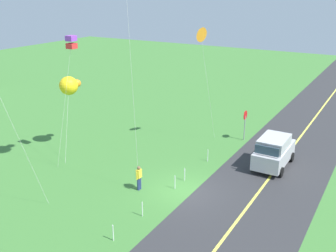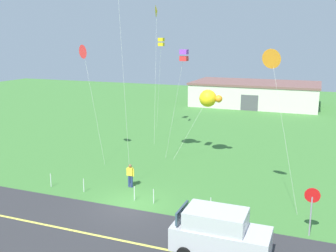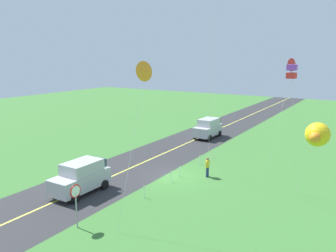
{
  "view_description": "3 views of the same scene",
  "coord_description": "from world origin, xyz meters",
  "px_view_note": "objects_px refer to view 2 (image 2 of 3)",
  "views": [
    {
      "loc": [
        -19.36,
        -10.12,
        11.97
      ],
      "look_at": [
        2.07,
        2.47,
        3.22
      ],
      "focal_mm": 42.2,
      "sensor_mm": 36.0,
      "label": 1
    },
    {
      "loc": [
        9.98,
        -19.47,
        9.71
      ],
      "look_at": [
        1.85,
        1.44,
        4.71
      ],
      "focal_mm": 41.55,
      "sensor_mm": 36.0,
      "label": 2
    },
    {
      "loc": [
        22.7,
        13.61,
        9.46
      ],
      "look_at": [
        1.29,
        0.47,
        4.37
      ],
      "focal_mm": 36.86,
      "sensor_mm": 36.0,
      "label": 3
    }
  ],
  "objects_px": {
    "person_adult_near": "(130,175)",
    "kite_pink_drift": "(272,59)",
    "kite_yellow_high": "(184,56)",
    "kite_green_far": "(161,42)",
    "warehouse_distant": "(255,94)",
    "kite_orange_near": "(157,12)",
    "car_suv_foreground": "(219,233)",
    "stop_sign": "(312,202)",
    "kite_blue_mid": "(209,98)",
    "kite_cyan_top": "(84,52)"
  },
  "relations": [
    {
      "from": "person_adult_near",
      "to": "kite_pink_drift",
      "type": "relative_size",
      "value": 0.17
    },
    {
      "from": "kite_yellow_high",
      "to": "kite_green_far",
      "type": "xyz_separation_m",
      "value": [
        -6.29,
        10.86,
        0.9
      ]
    },
    {
      "from": "kite_pink_drift",
      "to": "warehouse_distant",
      "type": "height_order",
      "value": "kite_pink_drift"
    },
    {
      "from": "person_adult_near",
      "to": "warehouse_distant",
      "type": "xyz_separation_m",
      "value": [
        2.49,
        36.78,
        0.89
      ]
    },
    {
      "from": "kite_pink_drift",
      "to": "kite_orange_near",
      "type": "distance_m",
      "value": 18.56
    },
    {
      "from": "kite_green_far",
      "to": "person_adult_near",
      "type": "bearing_deg",
      "value": -74.57
    },
    {
      "from": "person_adult_near",
      "to": "warehouse_distant",
      "type": "bearing_deg",
      "value": -100.56
    },
    {
      "from": "kite_pink_drift",
      "to": "car_suv_foreground",
      "type": "bearing_deg",
      "value": -100.17
    },
    {
      "from": "car_suv_foreground",
      "to": "person_adult_near",
      "type": "height_order",
      "value": "car_suv_foreground"
    },
    {
      "from": "kite_green_far",
      "to": "kite_orange_near",
      "type": "bearing_deg",
      "value": -74.27
    },
    {
      "from": "warehouse_distant",
      "to": "kite_green_far",
      "type": "bearing_deg",
      "value": -110.18
    },
    {
      "from": "car_suv_foreground",
      "to": "kite_orange_near",
      "type": "xyz_separation_m",
      "value": [
        -11.32,
        19.7,
        11.14
      ]
    },
    {
      "from": "person_adult_near",
      "to": "kite_orange_near",
      "type": "distance_m",
      "value": 18.06
    },
    {
      "from": "stop_sign",
      "to": "kite_blue_mid",
      "type": "distance_m",
      "value": 14.16
    },
    {
      "from": "kite_yellow_high",
      "to": "kite_pink_drift",
      "type": "xyz_separation_m",
      "value": [
        7.21,
        -6.05,
        0.14
      ]
    },
    {
      "from": "kite_pink_drift",
      "to": "kite_orange_near",
      "type": "bearing_deg",
      "value": 133.26
    },
    {
      "from": "kite_green_far",
      "to": "kite_pink_drift",
      "type": "relative_size",
      "value": 1.07
    },
    {
      "from": "kite_blue_mid",
      "to": "kite_yellow_high",
      "type": "relative_size",
      "value": 0.64
    },
    {
      "from": "person_adult_near",
      "to": "kite_pink_drift",
      "type": "height_order",
      "value": "kite_pink_drift"
    },
    {
      "from": "kite_blue_mid",
      "to": "kite_orange_near",
      "type": "height_order",
      "value": "kite_orange_near"
    },
    {
      "from": "kite_green_far",
      "to": "stop_sign",
      "type": "bearing_deg",
      "value": -50.82
    },
    {
      "from": "car_suv_foreground",
      "to": "kite_orange_near",
      "type": "height_order",
      "value": "kite_orange_near"
    },
    {
      "from": "kite_yellow_high",
      "to": "warehouse_distant",
      "type": "distance_m",
      "value": 31.25
    },
    {
      "from": "stop_sign",
      "to": "kite_yellow_high",
      "type": "relative_size",
      "value": 0.28
    },
    {
      "from": "car_suv_foreground",
      "to": "person_adult_near",
      "type": "relative_size",
      "value": 2.75
    },
    {
      "from": "person_adult_near",
      "to": "kite_blue_mid",
      "type": "bearing_deg",
      "value": -116.88
    },
    {
      "from": "stop_sign",
      "to": "kite_yellow_high",
      "type": "xyz_separation_m",
      "value": [
        -9.86,
        8.96,
        6.71
      ]
    },
    {
      "from": "kite_yellow_high",
      "to": "stop_sign",
      "type": "bearing_deg",
      "value": -42.27
    },
    {
      "from": "kite_blue_mid",
      "to": "kite_green_far",
      "type": "distance_m",
      "value": 12.58
    },
    {
      "from": "kite_blue_mid",
      "to": "kite_yellow_high",
      "type": "height_order",
      "value": "kite_yellow_high"
    },
    {
      "from": "person_adult_near",
      "to": "kite_green_far",
      "type": "distance_m",
      "value": 19.73
    },
    {
      "from": "person_adult_near",
      "to": "kite_green_far",
      "type": "bearing_deg",
      "value": -81.27
    },
    {
      "from": "person_adult_near",
      "to": "kite_cyan_top",
      "type": "relative_size",
      "value": 0.17
    },
    {
      "from": "car_suv_foreground",
      "to": "person_adult_near",
      "type": "bearing_deg",
      "value": 140.8
    },
    {
      "from": "kite_yellow_high",
      "to": "kite_blue_mid",
      "type": "bearing_deg",
      "value": 53.31
    },
    {
      "from": "car_suv_foreground",
      "to": "person_adult_near",
      "type": "distance_m",
      "value": 9.83
    },
    {
      "from": "car_suv_foreground",
      "to": "stop_sign",
      "type": "height_order",
      "value": "stop_sign"
    },
    {
      "from": "stop_sign",
      "to": "person_adult_near",
      "type": "distance_m",
      "value": 11.77
    },
    {
      "from": "car_suv_foreground",
      "to": "warehouse_distant",
      "type": "bearing_deg",
      "value": 96.8
    },
    {
      "from": "car_suv_foreground",
      "to": "kite_blue_mid",
      "type": "xyz_separation_m",
      "value": [
        -4.58,
        14.47,
        3.89
      ]
    },
    {
      "from": "kite_yellow_high",
      "to": "kite_orange_near",
      "type": "xyz_separation_m",
      "value": [
        -5.27,
        7.21,
        3.77
      ]
    },
    {
      "from": "kite_yellow_high",
      "to": "person_adult_near",
      "type": "bearing_deg",
      "value": -103.97
    },
    {
      "from": "kite_blue_mid",
      "to": "kite_yellow_high",
      "type": "bearing_deg",
      "value": -126.69
    },
    {
      "from": "stop_sign",
      "to": "kite_cyan_top",
      "type": "height_order",
      "value": "kite_cyan_top"
    },
    {
      "from": "kite_cyan_top",
      "to": "kite_yellow_high",
      "type": "bearing_deg",
      "value": 12.0
    },
    {
      "from": "kite_blue_mid",
      "to": "kite_orange_near",
      "type": "bearing_deg",
      "value": 142.18
    },
    {
      "from": "kite_green_far",
      "to": "kite_orange_near",
      "type": "relative_size",
      "value": 0.77
    },
    {
      "from": "kite_orange_near",
      "to": "warehouse_distant",
      "type": "relative_size",
      "value": 0.7
    },
    {
      "from": "stop_sign",
      "to": "kite_yellow_high",
      "type": "bearing_deg",
      "value": 137.73
    },
    {
      "from": "kite_green_far",
      "to": "warehouse_distant",
      "type": "relative_size",
      "value": 0.54
    }
  ]
}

